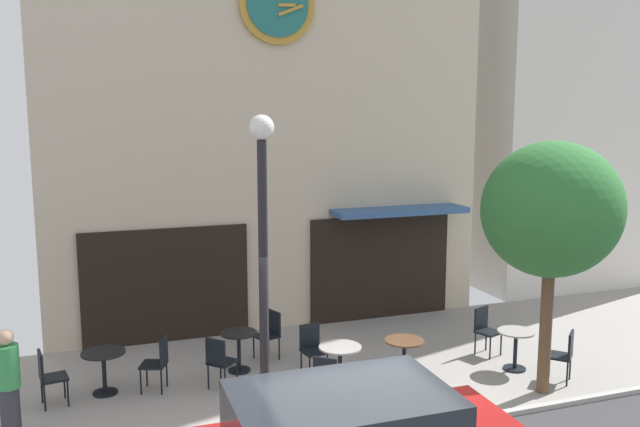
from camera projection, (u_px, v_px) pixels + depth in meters
clock_building at (262, 40)px, 14.36m from camera, size 9.37×3.59×11.83m
street_lamp at (263, 270)px, 9.67m from camera, size 0.36×0.36×4.54m
street_tree at (552, 210)px, 10.50m from camera, size 2.29×2.06×4.14m
cafe_table_rightmost at (104, 364)px, 10.83m from camera, size 0.70×0.70×0.72m
cafe_table_leftmost at (239, 345)px, 11.77m from camera, size 0.65×0.65×0.72m
cafe_table_near_curb at (340, 359)px, 10.99m from camera, size 0.71×0.71×0.75m
cafe_table_center_right at (404, 354)px, 11.23m from camera, size 0.67×0.67×0.77m
cafe_table_near_door at (516, 343)px, 11.85m from camera, size 0.65×0.65×0.72m
cafe_chair_mid_row at (219, 359)px, 10.98m from camera, size 0.56×0.56×0.90m
cafe_chair_outer at (270, 331)px, 12.39m from camera, size 0.51×0.51×0.90m
cafe_chair_by_entrance at (312, 346)px, 11.61m from camera, size 0.45×0.45×0.90m
cafe_chair_facing_street at (564, 352)px, 11.29m from camera, size 0.57×0.57×0.90m
cafe_chair_near_lamp at (485, 327)px, 12.62m from camera, size 0.51×0.51×0.90m
cafe_chair_right_end at (158, 360)px, 10.94m from camera, size 0.52×0.52×0.90m
cafe_chair_facing_wall at (327, 379)px, 10.18m from camera, size 0.56×0.56×0.90m
cafe_chair_curbside at (48, 374)px, 10.36m from camera, size 0.46×0.46×0.90m
pedestrian_green at (9, 386)px, 9.08m from camera, size 0.45×0.45×1.67m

